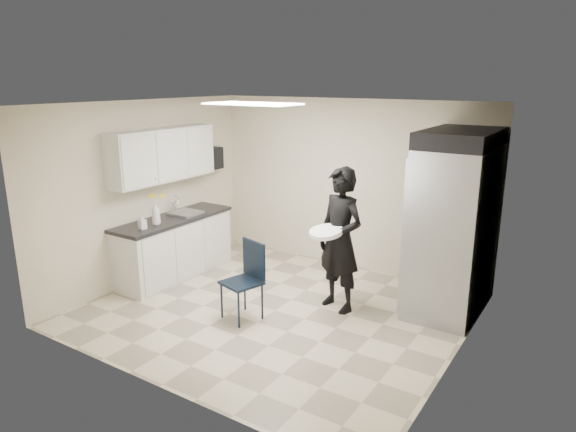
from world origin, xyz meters
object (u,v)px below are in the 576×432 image
Objects in this scene: man_tuxedo at (340,240)px; commercial_fridge at (453,231)px; lower_counter at (175,248)px; folding_chair at (241,283)px.

commercial_fridge is at bearing 49.66° from man_tuxedo.
lower_counter is 1.03× the size of man_tuxedo.
man_tuxedo reaches higher than folding_chair.
commercial_fridge reaches higher than man_tuxedo.
commercial_fridge is (3.78, 1.07, 0.62)m from lower_counter.
commercial_fridge is 2.71m from folding_chair.
folding_chair is (-2.05, -1.67, -0.58)m from commercial_fridge.
folding_chair is 1.34m from man_tuxedo.
commercial_fridge reaches higher than folding_chair.
folding_chair is 0.51× the size of man_tuxedo.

